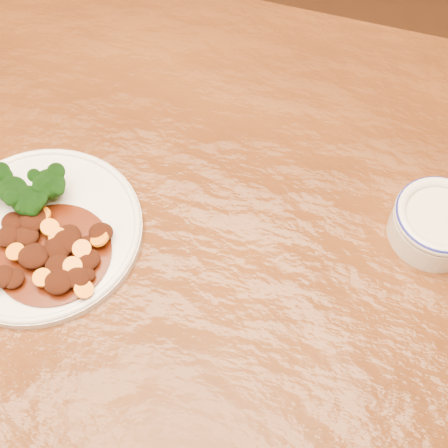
# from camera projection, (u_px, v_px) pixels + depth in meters

# --- Properties ---
(ground) EXTENTS (4.00, 4.00, 0.00)m
(ground) POSITION_uv_depth(u_px,v_px,m) (176.00, 408.00, 1.38)
(ground) COLOR #402010
(ground) RESTS_ON ground
(dining_table) EXTENTS (1.57, 1.02, 0.75)m
(dining_table) POSITION_uv_depth(u_px,v_px,m) (142.00, 266.00, 0.81)
(dining_table) COLOR #562B0F
(dining_table) RESTS_ON ground
(dinner_plate) EXTENTS (0.24, 0.24, 0.02)m
(dinner_plate) POSITION_uv_depth(u_px,v_px,m) (40.00, 231.00, 0.73)
(dinner_plate) COLOR silver
(dinner_plate) RESTS_ON dining_table
(broccoli_florets) EXTENTS (0.11, 0.07, 0.04)m
(broccoli_florets) POSITION_uv_depth(u_px,v_px,m) (16.00, 189.00, 0.73)
(broccoli_florets) COLOR #64934C
(broccoli_florets) RESTS_ON dinner_plate
(mince_stew) EXTENTS (0.14, 0.13, 0.02)m
(mince_stew) POSITION_uv_depth(u_px,v_px,m) (51.00, 251.00, 0.70)
(mince_stew) COLOR #411507
(mince_stew) RESTS_ON dinner_plate
(dip_bowl) EXTENTS (0.11, 0.11, 0.05)m
(dip_bowl) POSITION_uv_depth(u_px,v_px,m) (437.00, 222.00, 0.72)
(dip_bowl) COLOR beige
(dip_bowl) RESTS_ON dining_table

